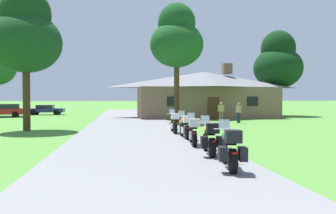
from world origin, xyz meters
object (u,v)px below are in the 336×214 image
at_px(motorcycle_green_nearest_to_camera, 230,149).
at_px(motorcycle_yellow_farthest_in_row, 174,123).
at_px(tree_right_of_lodge, 278,62).
at_px(tree_left_near, 26,35).
at_px(parked_navy_sedan_far_left, 46,110).
at_px(motorcycle_orange_fourth_in_row, 185,127).
at_px(parked_red_suv_far_left, 2,110).
at_px(bystander_tan_shirt_near_lodge, 239,111).
at_px(tree_by_lodge_front, 177,39).
at_px(motorcycle_yellow_second_in_row, 210,139).
at_px(bystander_tan_shirt_beside_signpost, 221,111).
at_px(motorcycle_yellow_third_in_row, 193,131).

distance_m(motorcycle_green_nearest_to_camera, motorcycle_yellow_farthest_in_row, 10.06).
distance_m(motorcycle_green_nearest_to_camera, tree_right_of_lodge, 32.13).
xyz_separation_m(tree_left_near, parked_navy_sedan_far_left, (-3.36, 21.03, -5.24)).
xyz_separation_m(motorcycle_orange_fourth_in_row, motorcycle_yellow_farthest_in_row, (-0.13, 2.70, 0.00)).
bearing_deg(parked_red_suv_far_left, tree_right_of_lodge, -103.87).
xyz_separation_m(bystander_tan_shirt_near_lodge, parked_navy_sedan_far_left, (-18.49, 16.34, -0.31)).
relative_size(motorcycle_green_nearest_to_camera, parked_navy_sedan_far_left, 0.49).
relative_size(motorcycle_green_nearest_to_camera, parked_red_suv_far_left, 0.42).
distance_m(motorcycle_orange_fourth_in_row, motorcycle_yellow_farthest_in_row, 2.70).
distance_m(tree_right_of_lodge, parked_navy_sedan_far_left, 27.94).
height_order(motorcycle_green_nearest_to_camera, motorcycle_orange_fourth_in_row, same).
distance_m(parked_red_suv_far_left, parked_navy_sedan_far_left, 6.21).
bearing_deg(tree_by_lodge_front, motorcycle_yellow_farthest_in_row, -100.01).
height_order(tree_right_of_lodge, tree_left_near, tree_right_of_lodge).
bearing_deg(bystander_tan_shirt_near_lodge, tree_left_near, 81.85).
height_order(motorcycle_yellow_second_in_row, tree_right_of_lodge, tree_right_of_lodge).
height_order(tree_left_near, parked_navy_sedan_far_left, tree_left_near).
bearing_deg(parked_red_suv_far_left, bystander_tan_shirt_near_lodge, -129.41).
relative_size(motorcycle_orange_fourth_in_row, tree_right_of_lodge, 0.21).
xyz_separation_m(motorcycle_orange_fourth_in_row, bystander_tan_shirt_near_lodge, (6.30, 10.31, 0.33)).
bearing_deg(bystander_tan_shirt_near_lodge, tree_by_lodge_front, 52.88).
bearing_deg(tree_by_lodge_front, motorcycle_yellow_second_in_row, -95.09).
bearing_deg(tree_right_of_lodge, tree_by_lodge_front, -144.63).
relative_size(motorcycle_yellow_second_in_row, motorcycle_orange_fourth_in_row, 1.00).
distance_m(motorcycle_orange_fourth_in_row, tree_right_of_lodge, 25.88).
distance_m(tree_by_lodge_front, parked_navy_sedan_far_left, 21.40).
height_order(bystander_tan_shirt_beside_signpost, parked_red_suv_far_left, bystander_tan_shirt_beside_signpost).
relative_size(motorcycle_green_nearest_to_camera, motorcycle_yellow_farthest_in_row, 1.00).
bearing_deg(bystander_tan_shirt_near_lodge, parked_navy_sedan_far_left, 23.18).
relative_size(motorcycle_green_nearest_to_camera, motorcycle_yellow_second_in_row, 1.00).
distance_m(motorcycle_green_nearest_to_camera, bystander_tan_shirt_beside_signpost, 20.83).
height_order(bystander_tan_shirt_beside_signpost, parked_navy_sedan_far_left, bystander_tan_shirt_beside_signpost).
relative_size(bystander_tan_shirt_beside_signpost, tree_right_of_lodge, 0.17).
height_order(motorcycle_orange_fourth_in_row, tree_left_near, tree_left_near).
distance_m(bystander_tan_shirt_beside_signpost, tree_by_lodge_front, 7.36).
bearing_deg(bystander_tan_shirt_near_lodge, motorcycle_yellow_second_in_row, 132.05).
bearing_deg(tree_right_of_lodge, bystander_tan_shirt_beside_signpost, -138.41).
relative_size(motorcycle_yellow_farthest_in_row, bystander_tan_shirt_near_lodge, 1.24).
distance_m(bystander_tan_shirt_near_lodge, parked_navy_sedan_far_left, 24.68).
distance_m(motorcycle_yellow_second_in_row, tree_left_near, 14.73).
bearing_deg(parked_navy_sedan_far_left, tree_by_lodge_front, -139.02).
distance_m(motorcycle_yellow_farthest_in_row, parked_navy_sedan_far_left, 26.82).
distance_m(bystander_tan_shirt_beside_signpost, tree_right_of_lodge, 13.12).
height_order(parked_red_suv_far_left, parked_navy_sedan_far_left, parked_red_suv_far_left).
relative_size(motorcycle_yellow_farthest_in_row, tree_left_near, 0.24).
height_order(motorcycle_yellow_third_in_row, tree_right_of_lodge, tree_right_of_lodge).
distance_m(bystander_tan_shirt_near_lodge, parked_red_suv_far_left, 24.53).
relative_size(motorcycle_yellow_third_in_row, tree_right_of_lodge, 0.21).
xyz_separation_m(motorcycle_yellow_third_in_row, tree_by_lodge_front, (1.50, 13.75, 6.24)).
xyz_separation_m(motorcycle_yellow_third_in_row, tree_right_of_lodge, (14.66, 23.10, 5.48)).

